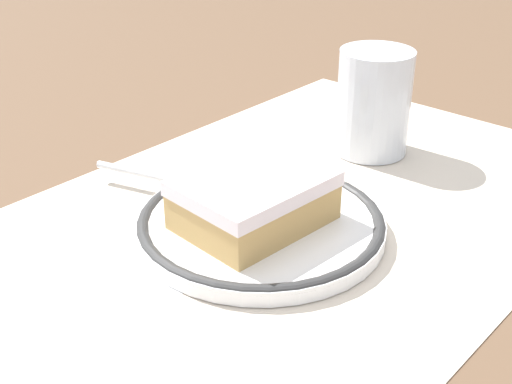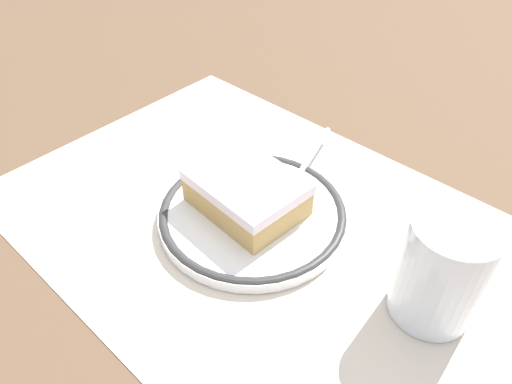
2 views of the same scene
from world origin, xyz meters
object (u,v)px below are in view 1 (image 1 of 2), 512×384
at_px(plate, 256,221).
at_px(cup, 373,108).
at_px(cake_slice, 252,199).
at_px(napkin, 71,293).
at_px(spoon, 195,184).

xyz_separation_m(plate, cup, (0.17, 0.02, 0.03)).
height_order(cake_slice, napkin, cake_slice).
relative_size(plate, spoon, 1.39).
relative_size(cake_slice, cup, 1.16).
relative_size(cup, napkin, 0.74).
bearing_deg(napkin, spoon, 12.02).
bearing_deg(spoon, cake_slice, -97.22).
distance_m(cake_slice, cup, 0.18).
height_order(cup, napkin, cup).
bearing_deg(spoon, plate, -90.84).
xyz_separation_m(cup, napkin, (-0.31, 0.02, -0.04)).
distance_m(spoon, cup, 0.18).
bearing_deg(plate, cup, 5.19).
xyz_separation_m(plate, napkin, (-0.14, 0.03, -0.01)).
xyz_separation_m(cake_slice, napkin, (-0.13, 0.04, -0.03)).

